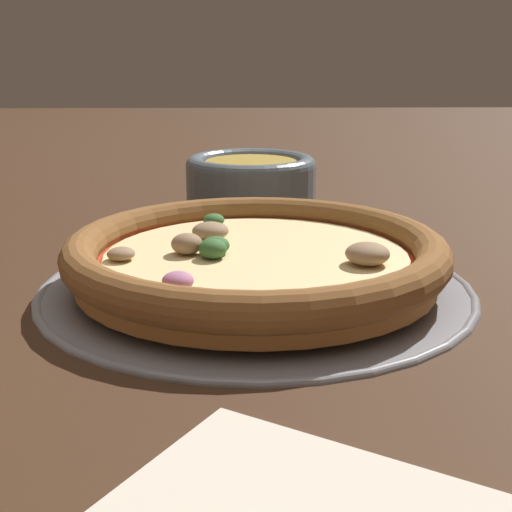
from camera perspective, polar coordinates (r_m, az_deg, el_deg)
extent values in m
plane|color=#3D2616|center=(0.50, 0.00, -2.63)|extent=(3.00, 3.00, 0.00)
cylinder|color=gray|center=(0.50, 0.00, -2.42)|extent=(0.30, 0.30, 0.00)
torus|color=gray|center=(0.50, 0.00, -2.20)|extent=(0.30, 0.30, 0.01)
cylinder|color=#A86B33|center=(0.49, 0.00, -1.05)|extent=(0.25, 0.25, 0.01)
torus|color=brown|center=(0.49, 0.00, 0.47)|extent=(0.26, 0.26, 0.02)
cylinder|color=#B7381E|center=(0.49, 0.00, -0.15)|extent=(0.22, 0.22, 0.00)
cylinder|color=beige|center=(0.49, 0.00, 0.10)|extent=(0.21, 0.21, 0.00)
ellipsoid|color=#33602D|center=(0.48, -3.48, 0.58)|extent=(0.03, 0.03, 0.01)
ellipsoid|color=#8E7051|center=(0.52, -3.67, 2.02)|extent=(0.04, 0.04, 0.01)
ellipsoid|color=#33602D|center=(0.49, -3.26, 0.92)|extent=(0.03, 0.03, 0.01)
ellipsoid|color=#8E7051|center=(0.48, -10.75, 0.18)|extent=(0.03, 0.03, 0.01)
ellipsoid|color=#B26B93|center=(0.42, -6.27, -1.99)|extent=(0.03, 0.03, 0.01)
ellipsoid|color=#8E7051|center=(0.49, -5.58, 0.87)|extent=(0.03, 0.03, 0.01)
ellipsoid|color=#8E7051|center=(0.47, 8.91, 0.18)|extent=(0.04, 0.04, 0.01)
ellipsoid|color=#33602D|center=(0.56, -3.40, 2.90)|extent=(0.02, 0.02, 0.01)
cylinder|color=slate|center=(0.72, -0.34, 5.42)|extent=(0.13, 0.13, 0.05)
torus|color=slate|center=(0.72, -0.34, 7.31)|extent=(0.13, 0.13, 0.02)
cylinder|color=olive|center=(0.72, -0.34, 7.47)|extent=(0.09, 0.09, 0.00)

